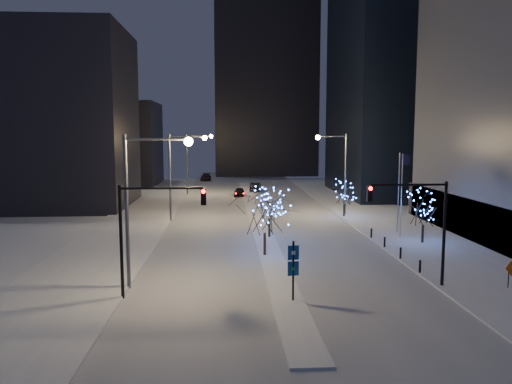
{
  "coord_description": "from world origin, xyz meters",
  "views": [
    {
      "loc": [
        -3.65,
        -30.03,
        10.09
      ],
      "look_at": [
        -1.04,
        12.84,
        5.0
      ],
      "focal_mm": 35.0,
      "sensor_mm": 36.0,
      "label": 1
    }
  ],
  "objects": [
    {
      "name": "holiday_tree_plaza_near",
      "position": [
        14.25,
        13.65,
        3.25
      ],
      "size": [
        4.89,
        4.89,
        4.88
      ],
      "color": "black",
      "rests_on": "east_sidewalk"
    },
    {
      "name": "street_lamp_w_far",
      "position": [
        -8.94,
        52.0,
        6.5
      ],
      "size": [
        4.4,
        0.56,
        10.0
      ],
      "color": "#595E66",
      "rests_on": "ground"
    },
    {
      "name": "west_sidewalk",
      "position": [
        -14.0,
        20.0,
        0.07
      ],
      "size": [
        8.0,
        90.0,
        0.15
      ],
      "primitive_type": "cube",
      "color": "silver",
      "rests_on": "ground"
    },
    {
      "name": "car_near",
      "position": [
        -1.5,
        49.29,
        0.68
      ],
      "size": [
        1.89,
        4.12,
        1.37
      ],
      "primitive_type": "imported",
      "rotation": [
        0.0,
        0.0,
        -0.07
      ],
      "color": "black",
      "rests_on": "ground"
    },
    {
      "name": "traffic_signal_east",
      "position": [
        8.94,
        1.0,
        4.76
      ],
      "size": [
        5.26,
        0.43,
        7.0
      ],
      "color": "black",
      "rests_on": "ground"
    },
    {
      "name": "filler_west_near",
      "position": [
        -28.0,
        40.0,
        12.0
      ],
      "size": [
        22.0,
        18.0,
        24.0
      ],
      "primitive_type": "cube",
      "color": "black",
      "rests_on": "ground"
    },
    {
      "name": "median",
      "position": [
        0.0,
        30.0,
        0.07
      ],
      "size": [
        2.0,
        80.0,
        0.15
      ],
      "primitive_type": "cube",
      "color": "silver",
      "rests_on": "ground"
    },
    {
      "name": "horizon_block",
      "position": [
        6.0,
        92.0,
        21.0
      ],
      "size": [
        24.0,
        14.0,
        42.0
      ],
      "primitive_type": "cube",
      "color": "black",
      "rests_on": "ground"
    },
    {
      "name": "wayfinding_sign",
      "position": [
        0.32,
        -1.36,
        2.3
      ],
      "size": [
        0.67,
        0.17,
        3.76
      ],
      "rotation": [
        0.0,
        0.0,
        0.14
      ],
      "color": "black",
      "rests_on": "ground"
    },
    {
      "name": "road",
      "position": [
        0.0,
        35.0,
        0.01
      ],
      "size": [
        20.0,
        130.0,
        0.02
      ],
      "primitive_type": "cube",
      "color": "silver",
      "rests_on": "ground"
    },
    {
      "name": "holiday_tree_plaza_far",
      "position": [
        10.5,
        28.32,
        2.92
      ],
      "size": [
        4.15,
        4.15,
        4.31
      ],
      "color": "black",
      "rests_on": "east_sidewalk"
    },
    {
      "name": "street_lamp_east",
      "position": [
        10.08,
        30.0,
        6.45
      ],
      "size": [
        3.9,
        0.56,
        10.0
      ],
      "color": "#595E66",
      "rests_on": "ground"
    },
    {
      "name": "east_sidewalk",
      "position": [
        15.0,
        20.0,
        0.07
      ],
      "size": [
        10.0,
        90.0,
        0.15
      ],
      "primitive_type": "cube",
      "color": "silver",
      "rests_on": "ground"
    },
    {
      "name": "flagpoles",
      "position": [
        13.37,
        17.25,
        4.8
      ],
      "size": [
        1.35,
        2.6,
        8.0
      ],
      "color": "silver",
      "rests_on": "east_sidewalk"
    },
    {
      "name": "street_lamp_w_mid",
      "position": [
        -8.94,
        27.0,
        6.5
      ],
      "size": [
        4.4,
        0.56,
        10.0
      ],
      "color": "#595E66",
      "rests_on": "ground"
    },
    {
      "name": "car_mid",
      "position": [
        1.5,
        56.02,
        0.76
      ],
      "size": [
        2.31,
        4.8,
        1.52
      ],
      "primitive_type": "imported",
      "rotation": [
        0.0,
        0.0,
        2.98
      ],
      "color": "black",
      "rests_on": "ground"
    },
    {
      "name": "street_lamp_w_near",
      "position": [
        -8.94,
        2.0,
        6.5
      ],
      "size": [
        4.4,
        0.56,
        10.0
      ],
      "color": "#595E66",
      "rests_on": "ground"
    },
    {
      "name": "traffic_signal_west",
      "position": [
        -8.44,
        -0.0,
        4.76
      ],
      "size": [
        5.26,
        0.43,
        7.0
      ],
      "color": "black",
      "rests_on": "ground"
    },
    {
      "name": "car_far",
      "position": [
        -7.88,
        75.97,
        0.74
      ],
      "size": [
        2.22,
        5.14,
        1.47
      ],
      "primitive_type": "imported",
      "rotation": [
        0.0,
        0.0,
        -0.03
      ],
      "color": "black",
      "rests_on": "ground"
    },
    {
      "name": "holiday_tree_median_far",
      "position": [
        0.5,
        17.01,
        3.18
      ],
      "size": [
        4.33,
        4.33,
        4.54
      ],
      "color": "black",
      "rests_on": "median"
    },
    {
      "name": "bollards",
      "position": [
        10.2,
        10.0,
        0.6
      ],
      "size": [
        0.16,
        12.16,
        0.9
      ],
      "color": "black",
      "rests_on": "east_sidewalk"
    },
    {
      "name": "construction_sign",
      "position": [
        14.75,
        0.23,
        1.29
      ],
      "size": [
        1.11,
        0.4,
        1.9
      ],
      "rotation": [
        0.0,
        0.0,
        0.32
      ],
      "color": "black",
      "rests_on": "east_sidewalk"
    },
    {
      "name": "holiday_tree_median_near",
      "position": [
        -0.5,
        9.88,
        3.68
      ],
      "size": [
        5.41,
        5.41,
        5.56
      ],
      "color": "black",
      "rests_on": "median"
    },
    {
      "name": "ground",
      "position": [
        0.0,
        0.0,
        0.0
      ],
      "size": [
        160.0,
        160.0,
        0.0
      ],
      "primitive_type": "plane",
      "color": "white",
      "rests_on": "ground"
    },
    {
      "name": "filler_west_far",
      "position": [
        -26.0,
        70.0,
        8.0
      ],
      "size": [
        18.0,
        16.0,
        16.0
      ],
      "primitive_type": "cube",
      "color": "black",
      "rests_on": "ground"
    }
  ]
}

